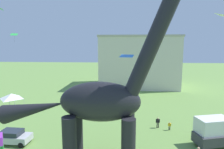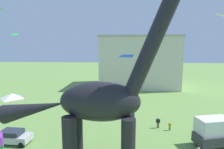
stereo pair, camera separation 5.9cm
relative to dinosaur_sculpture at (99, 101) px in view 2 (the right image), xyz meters
name	(u,v)px [view 2 (the right image)]	position (x,y,z in m)	size (l,w,h in m)	color
dinosaur_sculpture	(99,101)	(0.00, 0.00, 0.00)	(16.45, 3.48, 17.19)	black
parked_sedan_left	(12,136)	(-10.58, 3.52, -5.41)	(4.27, 2.03, 1.55)	#B7B7BC
parked_box_truck	(219,132)	(12.68, 4.65, -4.57)	(5.95, 3.42, 3.20)	#38383D
person_strolling_adult	(170,125)	(8.16, 8.26, -5.54)	(0.42, 0.18, 1.12)	black
person_photographer	(158,122)	(6.74, 8.88, -5.33)	(0.55, 0.24, 1.46)	black
festival_canopy_tent	(12,96)	(-17.23, 14.25, -3.67)	(3.15, 3.15, 3.00)	#B2B2B7
kite_near_low	(127,56)	(2.35, -0.81, 4.00)	(1.20, 1.00, 0.19)	#287AE5
kite_near_high	(0,8)	(-17.40, 13.32, 10.67)	(1.46, 1.65, 0.46)	green
kite_far_right	(15,34)	(-19.58, 20.24, 7.13)	(1.47, 1.21, 1.69)	green
background_building_block	(138,61)	(5.77, 37.19, 0.72)	(20.95, 14.18, 13.86)	beige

